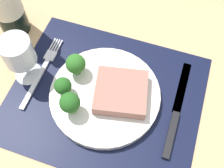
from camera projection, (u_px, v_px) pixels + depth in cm
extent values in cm
cube|color=tan|center=(105.00, 100.00, 59.63)|extent=(140.00, 110.00, 3.00)
cube|color=black|center=(105.00, 97.00, 58.18)|extent=(40.74, 33.98, 0.30)
cylinder|color=silver|center=(105.00, 95.00, 57.35)|extent=(23.41, 23.41, 1.60)
cube|color=#9E6B5B|center=(121.00, 92.00, 55.26)|extent=(12.38, 11.98, 2.68)
cylinder|color=#5B8942|center=(77.00, 70.00, 58.49)|extent=(1.60, 1.60, 1.47)
sphere|color=#2D6B23|center=(76.00, 64.00, 56.26)|extent=(4.21, 4.21, 4.21)
cylinder|color=#6B994C|center=(72.00, 108.00, 54.00)|extent=(1.97, 1.97, 1.89)
sphere|color=#235B1E|center=(70.00, 103.00, 51.65)|extent=(4.08, 4.08, 4.08)
cylinder|color=#6B994C|center=(64.00, 91.00, 56.24)|extent=(1.28, 1.28, 1.23)
sphere|color=#235B1E|center=(63.00, 86.00, 54.36)|extent=(3.57, 3.57, 3.57)
cube|color=silver|center=(35.00, 83.00, 59.30)|extent=(1.00, 13.00, 0.50)
cube|color=silver|center=(50.00, 56.00, 62.81)|extent=(2.40, 2.60, 0.40)
cube|color=silver|center=(52.00, 44.00, 64.35)|extent=(0.30, 3.60, 0.35)
cube|color=silver|center=(55.00, 45.00, 64.26)|extent=(0.30, 3.60, 0.35)
cube|color=silver|center=(57.00, 46.00, 64.17)|extent=(0.30, 3.60, 0.35)
cube|color=silver|center=(59.00, 46.00, 64.08)|extent=(0.30, 3.60, 0.35)
cube|color=black|center=(171.00, 135.00, 53.61)|extent=(1.40, 10.00, 0.80)
cube|color=silver|center=(182.00, 87.00, 59.02)|extent=(1.80, 13.00, 0.30)
cylinder|color=silver|center=(29.00, 73.00, 60.91)|extent=(6.04, 6.04, 0.40)
cylinder|color=silver|center=(25.00, 67.00, 58.40)|extent=(0.80, 0.80, 5.32)
cylinder|color=silver|center=(17.00, 52.00, 53.50)|extent=(6.47, 6.47, 5.81)
cylinder|color=#560C19|center=(20.00, 57.00, 55.02)|extent=(5.69, 5.69, 2.37)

